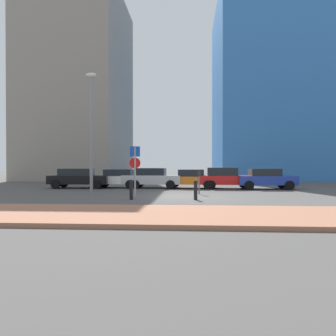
# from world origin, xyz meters

# --- Properties ---
(ground_plane) EXTENTS (120.00, 120.00, 0.00)m
(ground_plane) POSITION_xyz_m (0.00, 0.00, 0.00)
(ground_plane) COLOR #4C4947
(sidewalk_brick) EXTENTS (40.00, 4.28, 0.14)m
(sidewalk_brick) POSITION_xyz_m (0.00, -7.12, 0.07)
(sidewalk_brick) COLOR #9E664C
(sidewalk_brick) RESTS_ON ground
(parked_car_black) EXTENTS (4.41, 2.05, 1.45)m
(parked_car_black) POSITION_xyz_m (-7.80, 5.73, 0.77)
(parked_car_black) COLOR black
(parked_car_black) RESTS_ON ground
(parked_car_white) EXTENTS (4.11, 2.08, 1.39)m
(parked_car_white) POSITION_xyz_m (-4.86, 6.25, 0.73)
(parked_car_white) COLOR white
(parked_car_white) RESTS_ON ground
(parked_car_silver) EXTENTS (4.37, 2.05, 1.49)m
(parked_car_silver) POSITION_xyz_m (-2.41, 6.10, 0.77)
(parked_car_silver) COLOR #B7BABF
(parked_car_silver) RESTS_ON ground
(parked_car_orange) EXTENTS (4.17, 2.27, 1.39)m
(parked_car_orange) POSITION_xyz_m (0.58, 6.21, 0.72)
(parked_car_orange) COLOR orange
(parked_car_orange) RESTS_ON ground
(parked_car_red) EXTENTS (3.97, 2.05, 1.53)m
(parked_car_red) POSITION_xyz_m (2.95, 5.98, 0.80)
(parked_car_red) COLOR red
(parked_car_red) RESTS_ON ground
(parked_car_blue) EXTENTS (4.05, 2.09, 1.46)m
(parked_car_blue) POSITION_xyz_m (5.81, 5.74, 0.77)
(parked_car_blue) COLOR #1E389E
(parked_car_blue) RESTS_ON ground
(parking_sign_post) EXTENTS (0.60, 0.12, 2.76)m
(parking_sign_post) POSITION_xyz_m (-2.57, -0.31, 1.74)
(parking_sign_post) COLOR gray
(parking_sign_post) RESTS_ON ground
(parking_meter) EXTENTS (0.18, 0.14, 1.36)m
(parking_meter) POSITION_xyz_m (0.97, 1.41, 0.88)
(parking_meter) COLOR #4C4C51
(parking_meter) RESTS_ON ground
(street_lamp) EXTENTS (0.70, 0.36, 7.70)m
(street_lamp) POSITION_xyz_m (-5.97, 2.88, 4.48)
(street_lamp) COLOR gray
(street_lamp) RESTS_ON ground
(traffic_bollard_near) EXTENTS (0.18, 0.18, 0.96)m
(traffic_bollard_near) POSITION_xyz_m (0.71, -1.74, 0.48)
(traffic_bollard_near) COLOR black
(traffic_bollard_near) RESTS_ON ground
(traffic_bollard_mid) EXTENTS (0.18, 0.18, 0.98)m
(traffic_bollard_mid) POSITION_xyz_m (-2.50, -1.82, 0.49)
(traffic_bollard_mid) COLOR black
(traffic_bollard_mid) RESTS_ON ground
(building_colorful_midrise) EXTENTS (16.82, 16.29, 22.11)m
(building_colorful_midrise) POSITION_xyz_m (12.18, 24.12, 11.05)
(building_colorful_midrise) COLOR #3372BF
(building_colorful_midrise) RESTS_ON ground
(building_under_construction) EXTENTS (10.69, 13.87, 22.00)m
(building_under_construction) POSITION_xyz_m (-13.05, 21.23, 11.00)
(building_under_construction) COLOR gray
(building_under_construction) RESTS_ON ground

